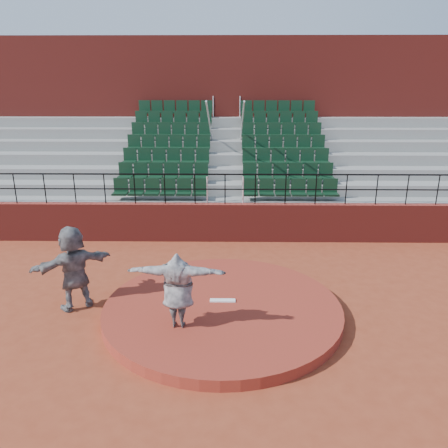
{
  "coord_description": "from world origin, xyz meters",
  "views": [
    {
      "loc": [
        0.16,
        -9.07,
        5.15
      ],
      "look_at": [
        0.0,
        2.5,
        1.4
      ],
      "focal_mm": 35.0,
      "sensor_mm": 36.0,
      "label": 1
    }
  ],
  "objects": [
    {
      "name": "boundary_wall",
      "position": [
        0.0,
        5.0,
        0.65
      ],
      "size": [
        24.0,
        0.3,
        1.3
      ],
      "primitive_type": "cube",
      "color": "maroon",
      "rests_on": "ground"
    },
    {
      "name": "pitcher",
      "position": [
        -0.91,
        -0.93,
        1.07
      ],
      "size": [
        2.05,
        0.69,
        1.64
      ],
      "primitive_type": "imported",
      "rotation": [
        0.0,
        0.0,
        3.07
      ],
      "color": "black",
      "rests_on": "pitchers_mound"
    },
    {
      "name": "seating_deck",
      "position": [
        0.0,
        8.65,
        1.44
      ],
      "size": [
        24.0,
        5.97,
        4.63
      ],
      "color": "gray",
      "rests_on": "ground"
    },
    {
      "name": "press_box_facade",
      "position": [
        0.0,
        12.6,
        3.55
      ],
      "size": [
        24.0,
        3.0,
        7.1
      ],
      "primitive_type": "cube",
      "color": "maroon",
      "rests_on": "ground"
    },
    {
      "name": "pitching_rubber",
      "position": [
        0.0,
        0.15,
        0.27
      ],
      "size": [
        0.6,
        0.15,
        0.03
      ],
      "primitive_type": "cube",
      "color": "white",
      "rests_on": "pitchers_mound"
    },
    {
      "name": "pitchers_mound",
      "position": [
        0.0,
        0.0,
        0.12
      ],
      "size": [
        5.5,
        5.5,
        0.25
      ],
      "primitive_type": "cylinder",
      "color": "maroon",
      "rests_on": "ground"
    },
    {
      "name": "ground",
      "position": [
        0.0,
        0.0,
        0.0
      ],
      "size": [
        90.0,
        90.0,
        0.0
      ],
      "primitive_type": "plane",
      "color": "brown",
      "rests_on": "ground"
    },
    {
      "name": "wall_railing",
      "position": [
        0.0,
        5.0,
        2.03
      ],
      "size": [
        24.04,
        0.05,
        1.03
      ],
      "color": "black",
      "rests_on": "boundary_wall"
    },
    {
      "name": "fielder",
      "position": [
        -3.5,
        0.28,
        1.02
      ],
      "size": [
        1.9,
        1.58,
        2.05
      ],
      "primitive_type": "imported",
      "rotation": [
        0.0,
        0.0,
        3.75
      ],
      "color": "black",
      "rests_on": "ground"
    }
  ]
}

